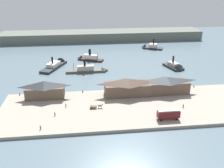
% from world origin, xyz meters
% --- Properties ---
extents(ground_plane, '(320.00, 320.00, 0.00)m').
position_xyz_m(ground_plane, '(0.00, 0.00, 0.00)').
color(ground_plane, slate).
extents(quay_promenade, '(110.00, 36.00, 1.20)m').
position_xyz_m(quay_promenade, '(0.00, -22.00, 0.60)').
color(quay_promenade, '#9E9384').
rests_on(quay_promenade, ground).
extents(seawall_edge, '(110.00, 0.80, 1.00)m').
position_xyz_m(seawall_edge, '(0.00, -3.60, 0.50)').
color(seawall_edge, gray).
rests_on(seawall_edge, ground).
extents(ferry_shed_central_terminal, '(17.96, 7.76, 8.23)m').
position_xyz_m(ferry_shed_central_terminal, '(-36.57, -8.77, 5.38)').
color(ferry_shed_central_terminal, brown).
rests_on(ferry_shed_central_terminal, quay_promenade).
extents(ferry_shed_west_terminal, '(22.10, 8.96, 8.22)m').
position_xyz_m(ferry_shed_west_terminal, '(2.21, -10.22, 5.37)').
color(ferry_shed_west_terminal, brown).
rests_on(ferry_shed_west_terminal, quay_promenade).
extents(ferry_shed_east_terminal, '(21.54, 8.43, 8.12)m').
position_xyz_m(ferry_shed_east_terminal, '(21.45, -9.98, 5.31)').
color(ferry_shed_east_terminal, brown).
rests_on(ferry_shed_east_terminal, quay_promenade).
extents(street_tram, '(8.93, 2.78, 4.17)m').
position_xyz_m(street_tram, '(14.42, -34.56, 3.65)').
color(street_tram, maroon).
rests_on(street_tram, quay_promenade).
extents(horse_cart, '(5.76, 1.48, 1.87)m').
position_xyz_m(horse_cart, '(-13.67, -22.10, 2.13)').
color(horse_cart, brown).
rests_on(horse_cart, quay_promenade).
extents(pedestrian_walking_west, '(0.40, 0.40, 1.61)m').
position_xyz_m(pedestrian_walking_west, '(-26.62, -19.31, 1.93)').
color(pedestrian_walking_west, '#3D4C42').
rests_on(pedestrian_walking_west, quay_promenade).
extents(pedestrian_near_west_shed, '(0.40, 0.40, 1.61)m').
position_xyz_m(pedestrian_near_west_shed, '(-30.67, -26.46, 1.93)').
color(pedestrian_near_west_shed, '#33384C').
rests_on(pedestrian_near_west_shed, quay_promenade).
extents(pedestrian_at_waters_edge, '(0.44, 0.44, 1.79)m').
position_xyz_m(pedestrian_at_waters_edge, '(-35.03, -36.13, 2.02)').
color(pedestrian_at_waters_edge, '#6B5B4C').
rests_on(pedestrian_at_waters_edge, quay_promenade).
extents(pedestrian_standing_center, '(0.39, 0.39, 1.59)m').
position_xyz_m(pedestrian_standing_center, '(24.09, -25.88, 1.92)').
color(pedestrian_standing_center, '#232328').
rests_on(pedestrian_standing_center, quay_promenade).
extents(mooring_post_center_east, '(0.44, 0.44, 0.90)m').
position_xyz_m(mooring_post_center_east, '(-19.23, -5.23, 1.65)').
color(mooring_post_center_east, black).
rests_on(mooring_post_center_east, quay_promenade).
extents(mooring_post_west, '(0.44, 0.44, 0.90)m').
position_xyz_m(mooring_post_west, '(-49.31, -5.04, 1.65)').
color(mooring_post_west, black).
rests_on(mooring_post_west, quay_promenade).
extents(mooring_post_center_west, '(0.44, 0.44, 0.90)m').
position_xyz_m(mooring_post_center_west, '(37.70, -5.51, 1.65)').
color(mooring_post_center_west, black).
rests_on(mooring_post_center_west, quay_promenade).
extents(ferry_approaching_west, '(10.67, 16.68, 9.96)m').
position_xyz_m(ferry_approaching_west, '(39.16, 25.89, 1.17)').
color(ferry_approaching_west, '#23282D').
rests_on(ferry_approaching_west, ground).
extents(ferry_outer_harbor, '(17.93, 12.48, 10.77)m').
position_xyz_m(ferry_outer_harbor, '(35.55, 75.33, 1.27)').
color(ferry_outer_harbor, '#23282D').
rests_on(ferry_outer_harbor, ground).
extents(ferry_mid_harbor, '(19.13, 12.03, 9.62)m').
position_xyz_m(ferry_mid_harbor, '(-15.14, 49.92, 1.53)').
color(ferry_mid_harbor, black).
rests_on(ferry_mid_harbor, ground).
extents(ferry_moored_west, '(16.29, 26.31, 9.89)m').
position_xyz_m(ferry_moored_west, '(-35.77, 39.85, 1.15)').
color(ferry_moored_west, '#23282D').
rests_on(ferry_moored_west, ground).
extents(ferry_near_quay, '(26.06, 4.85, 9.52)m').
position_xyz_m(ferry_near_quay, '(-14.38, 26.47, 1.37)').
color(ferry_near_quay, '#514C47').
rests_on(ferry_near_quay, ground).
extents(far_headland, '(180.00, 24.00, 8.00)m').
position_xyz_m(far_headland, '(0.00, 110.00, 4.00)').
color(far_headland, '#60665B').
rests_on(far_headland, ground).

